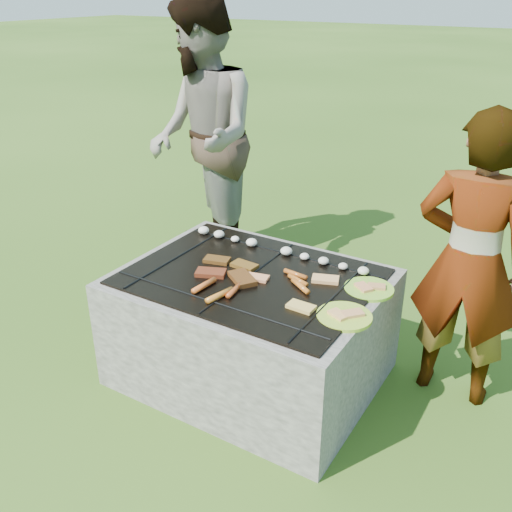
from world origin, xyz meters
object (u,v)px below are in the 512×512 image
at_px(bystander, 202,139).
at_px(plate_near, 344,316).
at_px(plate_far, 369,289).
at_px(fire_pit, 251,330).
at_px(cook, 470,262).

bearing_deg(bystander, plate_near, 8.18).
height_order(plate_near, bystander, bystander).
bearing_deg(plate_far, bystander, 152.06).
distance_m(plate_far, bystander, 1.85).
height_order(fire_pit, bystander, bystander).
xyz_separation_m(plate_near, bystander, (-1.61, 1.15, 0.35)).
height_order(fire_pit, plate_far, plate_far).
bearing_deg(plate_near, fire_pit, 168.63).
relative_size(plate_far, cook, 0.20).
bearing_deg(cook, fire_pit, 22.22).
relative_size(plate_far, bystander, 0.15).
bearing_deg(cook, plate_near, 51.93).
xyz_separation_m(plate_far, plate_near, (0.00, -0.30, 0.00)).
bearing_deg(plate_near, cook, 54.74).
bearing_deg(bystander, fire_pit, -0.95).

